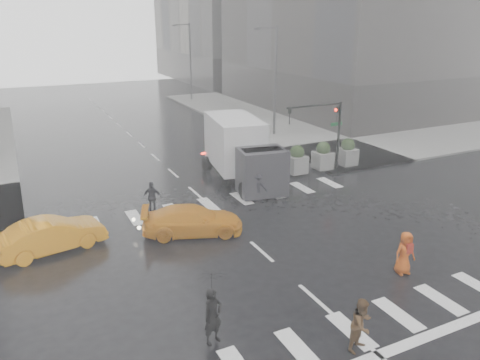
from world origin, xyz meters
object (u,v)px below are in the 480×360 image
box_truck (241,150)px  traffic_signal_pole (327,123)px  pedestrian_orange (405,253)px  taxi_mid (52,235)px  pedestrian_brown (362,325)px

box_truck → traffic_signal_pole: bearing=3.4°
pedestrian_orange → taxi_mid: 14.60m
pedestrian_brown → taxi_mid: bearing=106.6°
traffic_signal_pole → taxi_mid: size_ratio=1.02×
traffic_signal_pole → box_truck: 5.89m
box_truck → taxi_mid: bearing=-148.5°
traffic_signal_pole → box_truck: bearing=173.9°
pedestrian_orange → box_truck: box_truck is taller
traffic_signal_pole → pedestrian_brown: traffic_signal_pole is taller
traffic_signal_pole → taxi_mid: traffic_signal_pole is taller
pedestrian_brown → pedestrian_orange: bearing=13.3°
pedestrian_brown → taxi_mid: 13.31m
pedestrian_brown → taxi_mid: (-7.72, 10.85, -0.13)m
pedestrian_brown → pedestrian_orange: pedestrian_orange is taller
pedestrian_brown → pedestrian_orange: 5.26m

